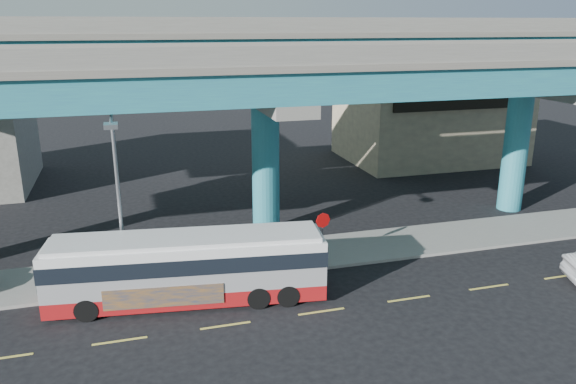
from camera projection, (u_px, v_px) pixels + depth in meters
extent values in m
plane|color=black|center=(319.00, 308.00, 23.40)|extent=(120.00, 120.00, 0.00)
cube|color=gray|center=(283.00, 256.00, 28.43)|extent=(70.00, 4.00, 0.15)
cube|color=#D8C64C|center=(3.00, 358.00, 19.91)|extent=(2.00, 0.12, 0.01)
cube|color=#D8C64C|center=(120.00, 341.00, 20.98)|extent=(2.00, 0.12, 0.01)
cube|color=#D8C64C|center=(226.00, 325.00, 22.05)|extent=(2.00, 0.12, 0.01)
cube|color=#D8C64C|center=(321.00, 311.00, 23.12)|extent=(2.00, 0.12, 0.01)
cube|color=#D8C64C|center=(409.00, 299.00, 24.19)|extent=(2.00, 0.12, 0.01)
cube|color=#D8C64C|center=(489.00, 287.00, 25.26)|extent=(2.00, 0.12, 0.01)
cube|color=#D8C64C|center=(562.00, 276.00, 26.33)|extent=(2.00, 0.12, 0.01)
cylinder|color=#226383|center=(266.00, 170.00, 30.60)|extent=(1.50, 1.50, 7.40)
cube|color=gray|center=(265.00, 97.00, 29.44)|extent=(2.00, 12.00, 0.60)
cube|color=gray|center=(250.00, 74.00, 32.40)|extent=(1.80, 5.00, 1.20)
cylinder|color=#226383|center=(515.00, 152.00, 34.88)|extent=(1.50, 1.50, 7.40)
cube|color=gray|center=(523.00, 87.00, 33.72)|extent=(2.00, 12.00, 0.60)
cube|color=gray|center=(489.00, 68.00, 36.68)|extent=(1.80, 5.00, 1.20)
cube|color=#226383|center=(283.00, 84.00, 25.94)|extent=(52.00, 5.00, 1.40)
cube|color=gray|center=(283.00, 65.00, 25.69)|extent=(52.00, 5.40, 0.30)
cube|color=gray|center=(299.00, 56.00, 23.23)|extent=(52.00, 0.25, 0.80)
cube|color=gray|center=(269.00, 50.00, 27.83)|extent=(52.00, 0.25, 0.80)
cube|color=#226383|center=(250.00, 50.00, 32.02)|extent=(52.00, 5.00, 1.40)
cube|color=gray|center=(249.00, 35.00, 31.78)|extent=(52.00, 5.40, 0.30)
cube|color=gray|center=(259.00, 25.00, 29.32)|extent=(52.00, 0.25, 0.80)
cube|color=gray|center=(240.00, 25.00, 33.92)|extent=(52.00, 0.25, 0.80)
cube|color=tan|center=(429.00, 119.00, 48.34)|extent=(14.00, 10.00, 7.00)
cube|color=black|center=(465.00, 102.00, 43.04)|extent=(12.00, 0.25, 1.20)
cube|color=maroon|center=(189.00, 289.00, 23.89)|extent=(11.68, 3.91, 0.67)
cube|color=#A9AAAE|center=(188.00, 267.00, 23.58)|extent=(11.68, 3.91, 1.43)
cube|color=black|center=(187.00, 256.00, 23.44)|extent=(11.75, 3.97, 0.67)
cube|color=silver|center=(186.00, 245.00, 23.29)|extent=(11.68, 3.91, 0.38)
cube|color=silver|center=(186.00, 238.00, 23.21)|extent=(11.25, 3.61, 0.19)
cube|color=black|center=(322.00, 251.00, 24.32)|extent=(0.35, 2.17, 1.15)
cube|color=black|center=(43.00, 268.00, 22.65)|extent=(0.35, 2.17, 1.15)
cube|color=navy|center=(164.00, 297.00, 22.47)|extent=(4.74, 0.67, 0.86)
cylinder|color=black|center=(86.00, 310.00, 22.28)|extent=(0.98, 0.41, 0.95)
cylinder|color=black|center=(96.00, 285.00, 24.36)|extent=(0.98, 0.41, 0.95)
cylinder|color=black|center=(259.00, 298.00, 23.28)|extent=(0.98, 0.41, 0.95)
cylinder|color=black|center=(254.00, 275.00, 25.35)|extent=(0.98, 0.41, 0.95)
cylinder|color=black|center=(288.00, 296.00, 23.46)|extent=(0.98, 0.41, 0.95)
cylinder|color=black|center=(281.00, 273.00, 25.53)|extent=(0.98, 0.41, 0.95)
cylinder|color=gray|center=(119.00, 203.00, 23.84)|extent=(0.16, 0.16, 7.86)
cylinder|color=gray|center=(111.00, 120.00, 21.79)|extent=(0.12, 2.13, 0.12)
cube|color=gray|center=(111.00, 126.00, 20.83)|extent=(0.50, 0.70, 0.18)
cylinder|color=gray|center=(322.00, 240.00, 27.33)|extent=(0.06, 0.06, 2.19)
cylinder|color=#B20A0A|center=(323.00, 220.00, 27.00)|extent=(0.76, 0.13, 0.76)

